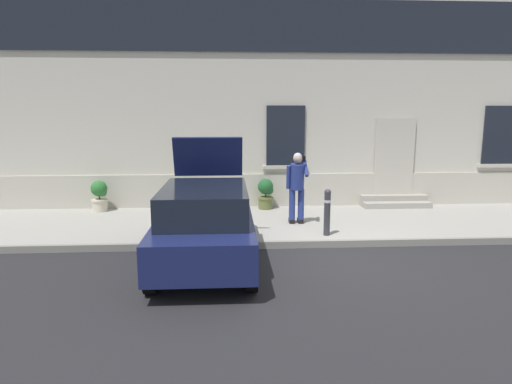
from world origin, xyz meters
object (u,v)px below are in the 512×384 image
Objects in this scene: bollard_near_person at (327,210)px; hatchback_car_navy at (205,223)px; person_on_phone at (297,183)px; planter_olive at (266,193)px; planter_charcoal at (184,194)px; planter_cream at (100,195)px.

hatchback_car_navy is at bearing -153.42° from bollard_near_person.
hatchback_car_navy is at bearing -117.81° from person_on_phone.
hatchback_car_navy is 2.92m from bollard_near_person.
person_on_phone is at bearing -70.95° from planter_olive.
hatchback_car_navy is at bearing -109.61° from planter_olive.
hatchback_car_navy is 3.21m from person_on_phone.
planter_charcoal and planter_olive have the same top height.
planter_olive is (1.49, 4.17, -0.19)m from hatchback_car_navy.
planter_cream is at bearing 175.08° from person_on_phone.
bollard_near_person is at bearing -26.15° from planter_cream.
planter_cream is 4.61m from planter_olive.
bollard_near_person is (2.61, 1.31, -0.09)m from hatchback_car_navy.
bollard_near_person is 1.22× the size of planter_olive.
planter_charcoal is (2.31, 0.06, 0.00)m from planter_cream.
person_on_phone is (2.10, 2.40, 0.35)m from hatchback_car_navy.
bollard_near_person is 6.39m from planter_cream.
bollard_near_person is 3.08m from planter_olive.
bollard_near_person is at bearing -39.99° from planter_charcoal.
person_on_phone is 3.46m from planter_charcoal.
planter_cream is 1.00× the size of planter_charcoal.
planter_cream and planter_charcoal have the same top height.
hatchback_car_navy is 4.73× the size of planter_charcoal.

